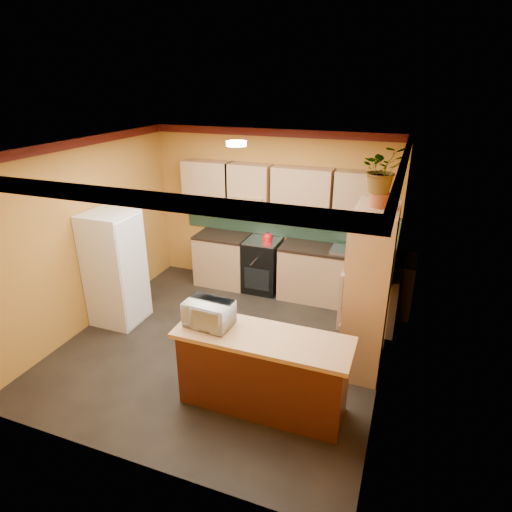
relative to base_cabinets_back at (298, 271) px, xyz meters
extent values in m
plane|color=black|center=(-0.57, -1.80, -0.44)|extent=(4.20, 4.20, 0.00)
cube|color=white|center=(-0.57, -1.80, 2.26)|extent=(4.20, 4.20, 0.04)
cube|color=#BC7A32|center=(-0.57, 0.30, 0.91)|extent=(4.20, 0.04, 2.70)
cube|color=#BC7A32|center=(-0.57, -3.90, 0.91)|extent=(4.20, 0.04, 2.70)
cube|color=#BC7A32|center=(-2.67, -1.80, 0.91)|extent=(0.04, 4.20, 2.70)
cube|color=#BC7A32|center=(1.53, -1.80, 0.91)|extent=(0.04, 4.20, 2.70)
cube|color=#1B3225|center=(-0.32, 0.29, 0.75)|extent=(3.70, 0.02, 0.53)
cube|color=#1B3225|center=(1.52, -0.40, 0.75)|extent=(0.02, 1.40, 0.53)
cube|color=tan|center=(-0.47, 0.13, 1.36)|extent=(3.10, 0.34, 0.70)
cylinder|color=white|center=(-0.57, -1.20, 2.22)|extent=(0.26, 0.26, 0.06)
cube|color=tan|center=(0.00, 0.00, 0.00)|extent=(3.65, 0.60, 0.88)
cube|color=black|center=(0.00, 0.00, 0.46)|extent=(3.65, 0.62, 0.04)
cube|color=black|center=(-0.62, 0.00, 0.02)|extent=(0.58, 0.58, 0.91)
cube|color=silver|center=(0.78, 0.00, 0.50)|extent=(0.48, 0.40, 0.03)
cube|color=tan|center=(1.23, -0.57, 0.00)|extent=(0.60, 0.80, 0.88)
cube|color=black|center=(1.23, -0.57, 0.46)|extent=(0.62, 0.80, 0.04)
cube|color=white|center=(-2.32, -1.71, 0.41)|extent=(0.68, 0.66, 1.70)
cube|color=tan|center=(1.28, -1.57, 0.61)|extent=(0.48, 0.90, 2.10)
cylinder|color=brown|center=(1.28, -1.52, 1.74)|extent=(0.22, 0.22, 0.16)
imported|color=tan|center=(1.28, -1.52, 2.08)|extent=(0.59, 0.55, 0.52)
cube|color=#501D12|center=(0.34, -2.73, 0.00)|extent=(1.80, 0.55, 0.88)
cube|color=tan|center=(0.34, -2.73, 0.47)|extent=(1.90, 0.65, 0.05)
imported|color=white|center=(-0.28, -2.73, 0.63)|extent=(0.53, 0.38, 0.28)
camera|label=1|loc=(1.61, -6.34, 2.99)|focal=30.00mm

